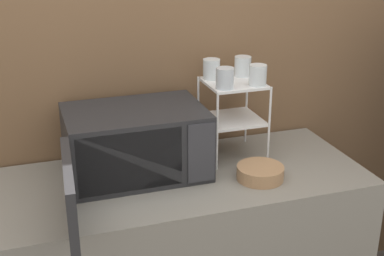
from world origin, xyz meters
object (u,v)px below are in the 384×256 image
microwave (133,145)px  glass_back_right (243,66)px  glass_back_left (211,69)px  dish_rack (233,103)px  bowl (260,173)px  glass_front_right (258,75)px  glass_front_left (225,78)px

microwave → glass_back_right: 0.62m
microwave → glass_back_left: glass_back_left is taller
dish_rack → glass_back_right: glass_back_right is taller
microwave → bowl: size_ratio=4.25×
dish_rack → glass_front_right: glass_front_right is taller
microwave → glass_back_right: (0.54, 0.15, 0.25)m
bowl → microwave: bearing=158.3°
dish_rack → glass_back_left: 0.18m
dish_rack → glass_back_right: (0.07, 0.08, 0.14)m
glass_front_right → glass_back_left: (-0.15, 0.15, 0.00)m
dish_rack → glass_back_right: size_ratio=3.93×
dish_rack → glass_back_left: (-0.08, 0.08, 0.14)m
dish_rack → bowl: dish_rack is taller
glass_front_right → dish_rack: bearing=134.2°
glass_front_left → bowl: size_ratio=0.45×
microwave → glass_front_left: 0.47m
glass_front_right → bowl: bearing=-107.2°
glass_front_right → microwave: bearing=179.1°
glass_front_left → glass_front_right: bearing=0.0°
glass_back_left → dish_rack: bearing=-45.0°
microwave → glass_back_left: bearing=20.2°
glass_back_left → glass_front_left: bearing=-89.0°
glass_back_right → glass_front_right: size_ratio=1.00×
glass_front_left → glass_back_left: 0.15m
microwave → glass_front_left: bearing=-1.3°
glass_back_left → bowl: bearing=-74.5°
dish_rack → glass_back_right: bearing=46.2°
glass_front_right → bowl: size_ratio=0.45×
microwave → glass_front_right: size_ratio=9.41×
glass_back_left → microwave: bearing=-159.8°
microwave → bowl: (0.49, -0.19, -0.11)m
glass_front_left → dish_rack: bearing=46.9°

